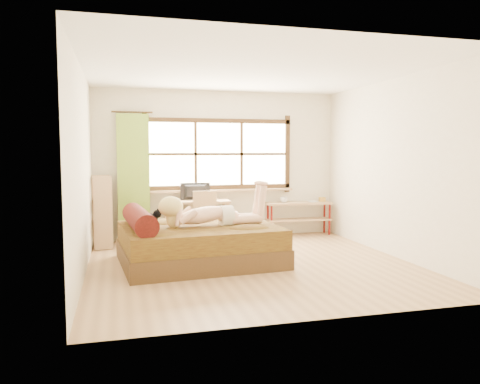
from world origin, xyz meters
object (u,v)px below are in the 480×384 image
object	(u,v)px
bed	(196,243)
pipe_shelf	(299,211)
kitten	(148,217)
chair	(206,215)
bookshelf	(102,211)
woman	(210,203)
desk	(196,206)

from	to	relation	value
bed	pipe_shelf	size ratio (longest dim) A/B	1.82
bed	pipe_shelf	distance (m)	2.89
kitten	pipe_shelf	distance (m)	3.40
chair	pipe_shelf	distance (m)	1.97
bed	bookshelf	world-z (taller)	bookshelf
woman	pipe_shelf	bearing A→B (deg)	35.67
kitten	bookshelf	world-z (taller)	bookshelf
pipe_shelf	chair	bearing A→B (deg)	-163.46
pipe_shelf	woman	bearing A→B (deg)	-136.94
desk	kitten	bearing A→B (deg)	-118.06
desk	pipe_shelf	size ratio (longest dim) A/B	0.94
kitten	desk	xyz separation A→B (m)	(0.94, 1.53, -0.04)
bed	woman	size ratio (longest dim) A/B	1.52
woman	kitten	xyz separation A→B (m)	(-0.87, 0.15, -0.20)
chair	bookshelf	size ratio (longest dim) A/B	0.77
kitten	chair	world-z (taller)	chair
bookshelf	bed	bearing A→B (deg)	-53.26
kitten	desk	distance (m)	1.80
bed	bookshelf	size ratio (longest dim) A/B	1.95
chair	pipe_shelf	bearing A→B (deg)	17.74
pipe_shelf	bookshelf	distance (m)	3.63
pipe_shelf	bookshelf	world-z (taller)	bookshelf
bed	chair	bearing A→B (deg)	68.27
bed	kitten	xyz separation A→B (m)	(-0.67, 0.10, 0.38)
bed	chair	size ratio (longest dim) A/B	2.53
woman	desk	bearing A→B (deg)	82.50
kitten	desk	bearing A→B (deg)	53.35
pipe_shelf	bookshelf	size ratio (longest dim) A/B	1.07
woman	bookshelf	size ratio (longest dim) A/B	1.28
pipe_shelf	desk	bearing A→B (deg)	-174.31
desk	bookshelf	world-z (taller)	bookshelf
woman	bookshelf	xyz separation A→B (m)	(-1.53, 1.53, -0.27)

